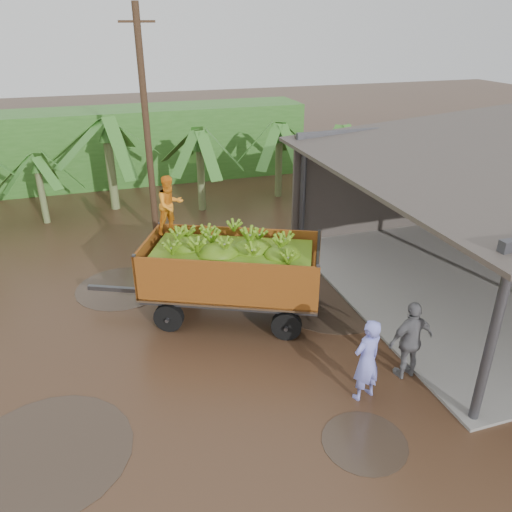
{
  "coord_description": "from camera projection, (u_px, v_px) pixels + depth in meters",
  "views": [
    {
      "loc": [
        -1.44,
        -9.87,
        7.58
      ],
      "look_at": [
        2.47,
        2.3,
        1.48
      ],
      "focal_mm": 35.0,
      "sensor_mm": 36.0,
      "label": 1
    }
  ],
  "objects": [
    {
      "name": "man_blue",
      "position": [
        367.0,
        360.0,
        10.64
      ],
      "size": [
        0.82,
        0.64,
        1.98
      ],
      "primitive_type": "imported",
      "rotation": [
        0.0,
        0.0,
        3.4
      ],
      "color": "#8085EA",
      "rests_on": "ground"
    },
    {
      "name": "utility_pole",
      "position": [
        147.0,
        127.0,
        17.66
      ],
      "size": [
        1.2,
        0.24,
        8.09
      ],
      "color": "#47301E",
      "rests_on": "ground"
    },
    {
      "name": "man_grey",
      "position": [
        411.0,
        340.0,
        11.31
      ],
      "size": [
        1.18,
        0.56,
        1.96
      ],
      "primitive_type": "imported",
      "rotation": [
        0.0,
        0.0,
        3.21
      ],
      "color": "slate",
      "rests_on": "ground"
    },
    {
      "name": "banana_trailer",
      "position": [
        231.0,
        269.0,
        13.53
      ],
      "size": [
        6.47,
        4.07,
        3.82
      ],
      "rotation": [
        0.0,
        0.0,
        -0.44
      ],
      "color": "#B25F19",
      "rests_on": "ground"
    },
    {
      "name": "hedge_north",
      "position": [
        85.0,
        148.0,
        24.56
      ],
      "size": [
        22.0,
        3.0,
        3.6
      ],
      "primitive_type": "cube",
      "color": "#2D661E",
      "rests_on": "ground"
    },
    {
      "name": "ground",
      "position": [
        188.0,
        363.0,
        12.14
      ],
      "size": [
        100.0,
        100.0,
        0.0
      ],
      "primitive_type": "plane",
      "color": "black",
      "rests_on": "ground"
    }
  ]
}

